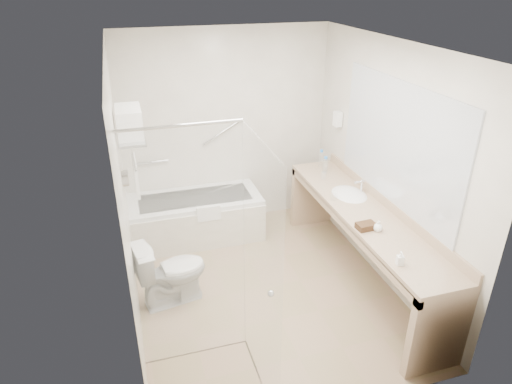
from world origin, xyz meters
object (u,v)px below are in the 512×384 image
object	(u,v)px
amenity_basket	(366,226)
water_bottle_left	(321,159)
bathtub	(196,217)
vanity_counter	(363,229)
toilet	(171,272)

from	to	relation	value
amenity_basket	water_bottle_left	world-z (taller)	water_bottle_left
amenity_basket	bathtub	bearing A→B (deg)	128.51
vanity_counter	toilet	xyz separation A→B (m)	(-1.97, 0.23, -0.29)
bathtub	vanity_counter	xyz separation A→B (m)	(1.52, -1.39, 0.36)
bathtub	toilet	distance (m)	1.24
bathtub	toilet	bearing A→B (deg)	-111.26
bathtub	amenity_basket	world-z (taller)	amenity_basket
water_bottle_left	vanity_counter	bearing A→B (deg)	-92.25
vanity_counter	toilet	size ratio (longest dim) A/B	3.82
bathtub	amenity_basket	distance (m)	2.26
vanity_counter	water_bottle_left	world-z (taller)	water_bottle_left
toilet	amenity_basket	size ratio (longest dim) A/B	3.93
vanity_counter	water_bottle_left	xyz separation A→B (m)	(0.05, 1.21, 0.31)
bathtub	vanity_counter	bearing A→B (deg)	-42.35
amenity_basket	water_bottle_left	bearing A→B (deg)	82.06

